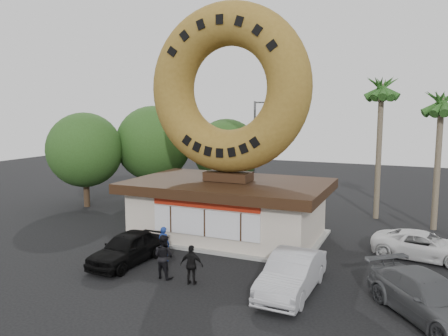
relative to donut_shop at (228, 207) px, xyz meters
name	(u,v)px	position (x,y,z in m)	size (l,w,h in m)	color
ground	(177,271)	(0.00, -5.98, -1.77)	(90.00, 90.00, 0.00)	black
donut_shop	(228,207)	(0.00, 0.00, 0.00)	(11.20, 7.20, 3.80)	beige
giant_donut	(228,88)	(0.00, 0.02, 6.73)	(9.40, 9.40, 2.39)	olive
tree_west	(154,144)	(-9.50, 7.02, 2.87)	(6.00, 6.00, 7.65)	#473321
tree_mid	(226,152)	(-4.00, 9.02, 2.25)	(5.20, 5.20, 6.63)	#473321
tree_far	(85,150)	(-13.00, 3.02, 2.56)	(5.60, 5.60, 7.14)	#473321
palm_near	(382,93)	(7.50, 8.02, 6.65)	(2.60, 2.60, 9.75)	#726651
palm_far	(441,107)	(11.00, 6.52, 5.72)	(2.60, 2.60, 8.75)	#726651
street_lamp	(256,146)	(-1.86, 10.02, 2.72)	(2.11, 0.20, 8.00)	#59595E
person_left	(164,244)	(-1.25, -5.03, -0.91)	(0.62, 0.41, 1.71)	navy
person_center	(164,256)	(-0.12, -6.90, -0.80)	(0.94, 0.73, 1.94)	black
person_right	(192,265)	(1.35, -7.06, -0.92)	(1.00, 0.41, 1.70)	black
car_black	(127,248)	(-2.66, -6.05, -1.00)	(1.80, 4.48, 1.53)	black
car_silver	(292,274)	(5.43, -6.20, -0.96)	(1.70, 4.89, 1.61)	#ADAEB3
car_grey	(429,298)	(10.41, -6.41, -1.00)	(2.15, 5.28, 1.53)	#4E5053
car_white	(424,246)	(10.33, 0.35, -1.09)	(2.23, 4.84, 1.34)	silver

